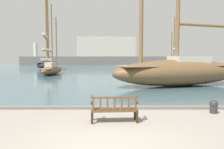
{
  "coord_description": "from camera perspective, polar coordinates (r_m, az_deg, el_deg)",
  "views": [
    {
      "loc": [
        0.13,
        -5.46,
        2.25
      ],
      "look_at": [
        0.11,
        10.0,
        1.0
      ],
      "focal_mm": 35.0,
      "sensor_mm": 36.0,
      "label": 1
    }
  ],
  "objects": [
    {
      "name": "ground_plane",
      "position": [
        5.91,
        -1.27,
        -17.78
      ],
      "size": [
        160.0,
        160.0,
        0.0
      ],
      "primitive_type": "plane",
      "color": "gray"
    },
    {
      "name": "harbor_water",
      "position": [
        49.51,
        -0.05,
        2.07
      ],
      "size": [
        100.0,
        80.0,
        0.08
      ],
      "primitive_type": "cube",
      "color": "#476670",
      "rests_on": "ground"
    },
    {
      "name": "quay_edge_kerb",
      "position": [
        9.57,
        -0.71,
        -8.62
      ],
      "size": [
        40.0,
        0.3,
        0.12
      ],
      "primitive_type": "cube",
      "color": "slate",
      "rests_on": "ground"
    },
    {
      "name": "park_bench",
      "position": [
        7.63,
        0.71,
        -8.88
      ],
      "size": [
        1.63,
        0.62,
        0.92
      ],
      "color": "#322113",
      "rests_on": "ground"
    },
    {
      "name": "sailboat_centre_channel",
      "position": [
        27.79,
        -15.31,
        1.52
      ],
      "size": [
        1.94,
        6.28,
        8.53
      ],
      "color": "brown",
      "rests_on": "harbor_water"
    },
    {
      "name": "sailboat_nearest_port",
      "position": [
        47.7,
        15.96,
        3.05
      ],
      "size": [
        2.86,
        8.84,
        10.45
      ],
      "color": "silver",
      "rests_on": "harbor_water"
    },
    {
      "name": "sailboat_nearest_starboard",
      "position": [
        39.76,
        -16.5,
        3.14
      ],
      "size": [
        5.44,
        12.89,
        15.77
      ],
      "color": "black",
      "rests_on": "harbor_water"
    },
    {
      "name": "sailboat_far_starboard",
      "position": [
        17.22,
        17.37,
        1.41
      ],
      "size": [
        11.13,
        6.04,
        15.81
      ],
      "color": "brown",
      "rests_on": "harbor_water"
    },
    {
      "name": "mooring_bollard",
      "position": [
        9.72,
        25.14,
        -7.49
      ],
      "size": [
        0.34,
        0.34,
        0.54
      ],
      "color": "#2D2D33",
      "rests_on": "ground"
    },
    {
      "name": "far_breakwater",
      "position": [
        57.18,
        -0.69,
        4.93
      ],
      "size": [
        47.39,
        2.4,
        7.45
      ],
      "color": "#66605B",
      "rests_on": "ground"
    }
  ]
}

